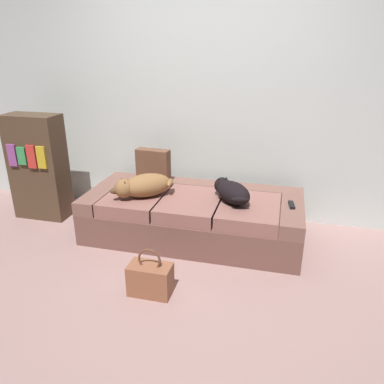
# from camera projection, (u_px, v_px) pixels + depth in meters

# --- Properties ---
(ground_plane) EXTENTS (10.00, 10.00, 0.00)m
(ground_plane) POSITION_uv_depth(u_px,v_px,m) (161.00, 296.00, 2.79)
(ground_plane) COLOR #A67F7A
(back_wall) EXTENTS (6.40, 0.10, 2.80)m
(back_wall) POSITION_uv_depth(u_px,v_px,m) (209.00, 82.00, 3.73)
(back_wall) COLOR silver
(back_wall) RESTS_ON ground
(couch) EXTENTS (2.02, 0.92, 0.43)m
(couch) POSITION_uv_depth(u_px,v_px,m) (193.00, 216.00, 3.59)
(couch) COLOR brown
(couch) RESTS_ON ground
(dog_tan) EXTENTS (0.55, 0.50, 0.21)m
(dog_tan) POSITION_uv_depth(u_px,v_px,m) (143.00, 186.00, 3.44)
(dog_tan) COLOR olive
(dog_tan) RESTS_ON couch
(dog_dark) EXTENTS (0.44, 0.48, 0.18)m
(dog_dark) POSITION_uv_depth(u_px,v_px,m) (231.00, 191.00, 3.35)
(dog_dark) COLOR black
(dog_dark) RESTS_ON couch
(tv_remote) EXTENTS (0.06, 0.15, 0.02)m
(tv_remote) POSITION_uv_depth(u_px,v_px,m) (292.00, 205.00, 3.27)
(tv_remote) COLOR black
(tv_remote) RESTS_ON couch
(throw_pillow) EXTENTS (0.35, 0.15, 0.34)m
(throw_pillow) POSITION_uv_depth(u_px,v_px,m) (153.00, 166.00, 3.79)
(throw_pillow) COLOR brown
(throw_pillow) RESTS_ON couch
(handbag) EXTENTS (0.32, 0.18, 0.38)m
(handbag) POSITION_uv_depth(u_px,v_px,m) (150.00, 279.00, 2.78)
(handbag) COLOR #93573A
(handbag) RESTS_ON ground
(bookshelf) EXTENTS (0.56, 0.30, 1.10)m
(bookshelf) POSITION_uv_depth(u_px,v_px,m) (38.00, 167.00, 3.91)
(bookshelf) COLOR #4E3927
(bookshelf) RESTS_ON ground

